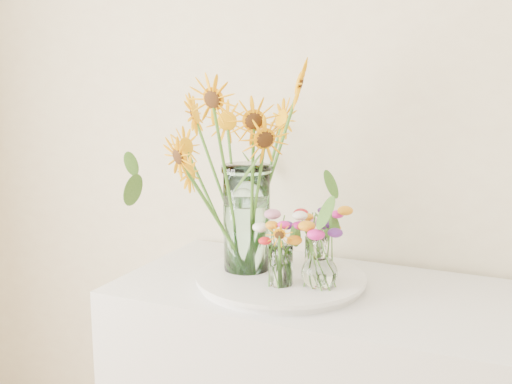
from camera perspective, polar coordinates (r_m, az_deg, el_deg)
tray at (r=1.87m, az=2.22°, el=-7.92°), size 0.46×0.46×0.02m
mason_jar at (r=1.88m, az=-0.84°, el=-2.36°), size 0.14×0.14×0.32m
sunflower_bouquet at (r=1.84m, az=-0.85°, el=2.34°), size 0.90×0.90×0.63m
small_vase_a at (r=1.77m, az=2.19°, el=-6.60°), size 0.09×0.09×0.12m
wildflower_posy_a at (r=1.76m, az=2.20°, el=-5.20°), size 0.17×0.17×0.21m
small_vase_b at (r=1.76m, az=5.67°, el=-6.24°), size 0.12×0.12×0.14m
wildflower_posy_b at (r=1.75m, az=5.70°, el=-4.83°), size 0.21×0.21×0.23m
small_vase_c at (r=1.91m, az=5.25°, el=-5.47°), size 0.07×0.07×0.10m
wildflower_posy_c at (r=1.90m, az=5.27°, el=-4.17°), size 0.21×0.21×0.19m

